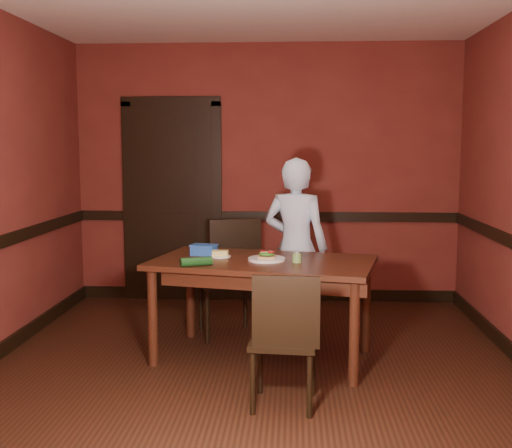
# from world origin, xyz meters

# --- Properties ---
(floor) EXTENTS (4.00, 4.50, 0.01)m
(floor) POSITION_xyz_m (0.00, 0.00, 0.00)
(floor) COLOR black
(floor) RESTS_ON ground
(wall_back) EXTENTS (4.00, 0.02, 2.70)m
(wall_back) POSITION_xyz_m (0.00, 2.25, 1.35)
(wall_back) COLOR maroon
(wall_back) RESTS_ON ground
(wall_front) EXTENTS (4.00, 0.02, 2.70)m
(wall_front) POSITION_xyz_m (0.00, -2.25, 1.35)
(wall_front) COLOR maroon
(wall_front) RESTS_ON ground
(dado_back) EXTENTS (4.00, 0.03, 0.10)m
(dado_back) POSITION_xyz_m (0.00, 2.23, 0.90)
(dado_back) COLOR black
(dado_back) RESTS_ON ground
(baseboard_back) EXTENTS (4.00, 0.03, 0.12)m
(baseboard_back) POSITION_xyz_m (0.00, 2.23, 0.06)
(baseboard_back) COLOR black
(baseboard_back) RESTS_ON ground
(door) EXTENTS (1.05, 0.07, 2.20)m
(door) POSITION_xyz_m (-1.00, 2.22, 1.09)
(door) COLOR black
(door) RESTS_ON ground
(dining_table) EXTENTS (1.82, 1.26, 0.78)m
(dining_table) POSITION_xyz_m (0.05, 0.33, 0.39)
(dining_table) COLOR #34180D
(dining_table) RESTS_ON floor
(chair_far) EXTENTS (0.57, 0.57, 1.00)m
(chair_far) POSITION_xyz_m (-0.29, 0.92, 0.50)
(chair_far) COLOR black
(chair_far) RESTS_ON floor
(chair_near) EXTENTS (0.44, 0.44, 0.88)m
(chair_near) POSITION_xyz_m (0.23, -0.57, 0.44)
(chair_near) COLOR black
(chair_near) RESTS_ON floor
(person) EXTENTS (0.65, 0.52, 1.54)m
(person) POSITION_xyz_m (0.31, 0.99, 0.77)
(person) COLOR silver
(person) RESTS_ON floor
(sandwich_plate) EXTENTS (0.28, 0.28, 0.07)m
(sandwich_plate) POSITION_xyz_m (0.08, 0.31, 0.80)
(sandwich_plate) COLOR white
(sandwich_plate) RESTS_ON dining_table
(sauce_jar) EXTENTS (0.07, 0.07, 0.09)m
(sauce_jar) POSITION_xyz_m (0.31, 0.23, 0.82)
(sauce_jar) COLOR #699649
(sauce_jar) RESTS_ON dining_table
(cheese_saucer) EXTENTS (0.16, 0.16, 0.05)m
(cheese_saucer) POSITION_xyz_m (-0.29, 0.44, 0.80)
(cheese_saucer) COLOR white
(cheese_saucer) RESTS_ON dining_table
(food_tub) EXTENTS (0.23, 0.18, 0.08)m
(food_tub) POSITION_xyz_m (-0.43, 0.52, 0.82)
(food_tub) COLOR blue
(food_tub) RESTS_ON dining_table
(wrapped_veg) EXTENTS (0.24, 0.15, 0.06)m
(wrapped_veg) POSITION_xyz_m (-0.42, 0.05, 0.81)
(wrapped_veg) COLOR #143D15
(wrapped_veg) RESTS_ON dining_table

